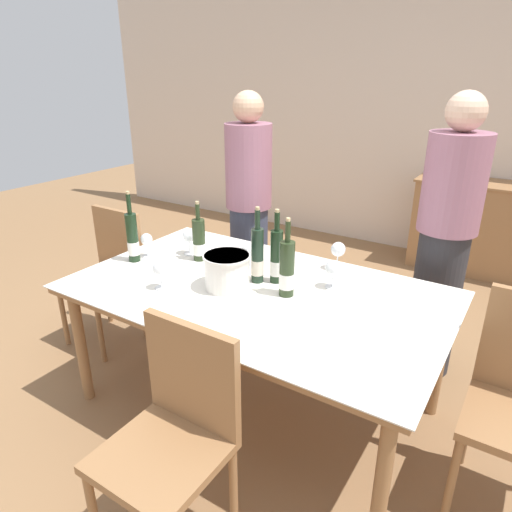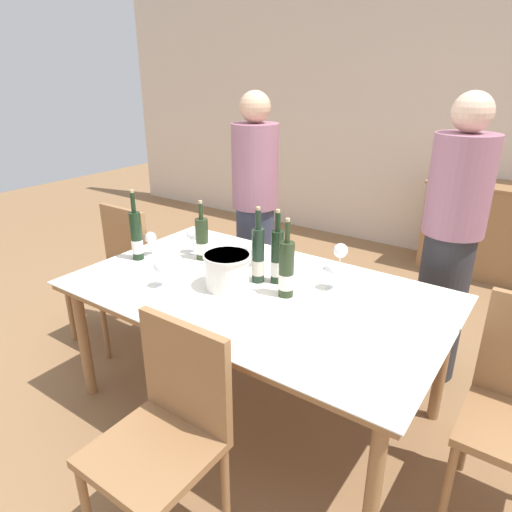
{
  "view_description": "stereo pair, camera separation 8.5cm",
  "coord_description": "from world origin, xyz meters",
  "px_view_note": "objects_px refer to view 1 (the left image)",
  "views": [
    {
      "loc": [
        1.12,
        -1.75,
        1.75
      ],
      "look_at": [
        0.0,
        0.0,
        0.9
      ],
      "focal_mm": 32.0,
      "sensor_mm": 36.0,
      "label": 1
    },
    {
      "loc": [
        1.19,
        -1.7,
        1.75
      ],
      "look_at": [
        0.0,
        0.0,
        0.9
      ],
      "focal_mm": 32.0,
      "sensor_mm": 36.0,
      "label": 2
    }
  ],
  "objects_px": {
    "wine_bottle_0": "(276,257)",
    "wine_bottle_1": "(199,241)",
    "wine_bottle_3": "(287,270)",
    "wine_glass_1": "(147,240)",
    "ice_bucket": "(227,270)",
    "wine_bottle_2": "(133,238)",
    "chair_left_end": "(108,267)",
    "wine_glass_3": "(249,251)",
    "wine_glass_5": "(338,250)",
    "person_host": "(249,208)",
    "dining_table": "(256,299)",
    "wine_glass_2": "(160,269)",
    "person_guest_left": "(444,244)",
    "wine_bottle_4": "(257,256)",
    "wine_glass_4": "(333,269)",
    "wine_glass_0": "(189,237)",
    "sideboard_cabinet": "(491,230)",
    "chair_near_front": "(175,427)"
  },
  "relations": [
    {
      "from": "sideboard_cabinet",
      "to": "wine_glass_1",
      "type": "xyz_separation_m",
      "value": [
        -1.58,
        -2.66,
        0.41
      ]
    },
    {
      "from": "wine_bottle_1",
      "to": "wine_glass_0",
      "type": "height_order",
      "value": "wine_bottle_1"
    },
    {
      "from": "wine_bottle_1",
      "to": "person_guest_left",
      "type": "xyz_separation_m",
      "value": [
        1.2,
        0.73,
        -0.01
      ]
    },
    {
      "from": "wine_glass_3",
      "to": "person_host",
      "type": "distance_m",
      "value": 0.84
    },
    {
      "from": "person_host",
      "to": "wine_glass_5",
      "type": "bearing_deg",
      "value": -27.47
    },
    {
      "from": "wine_glass_4",
      "to": "person_guest_left",
      "type": "relative_size",
      "value": 0.09
    },
    {
      "from": "dining_table",
      "to": "ice_bucket",
      "type": "relative_size",
      "value": 7.84
    },
    {
      "from": "dining_table",
      "to": "wine_glass_0",
      "type": "relative_size",
      "value": 12.11
    },
    {
      "from": "wine_glass_2",
      "to": "wine_glass_3",
      "type": "distance_m",
      "value": 0.52
    },
    {
      "from": "wine_bottle_0",
      "to": "chair_left_end",
      "type": "bearing_deg",
      "value": -177.89
    },
    {
      "from": "wine_glass_5",
      "to": "wine_bottle_3",
      "type": "bearing_deg",
      "value": -100.97
    },
    {
      "from": "ice_bucket",
      "to": "wine_glass_4",
      "type": "distance_m",
      "value": 0.53
    },
    {
      "from": "ice_bucket",
      "to": "wine_bottle_4",
      "type": "distance_m",
      "value": 0.18
    },
    {
      "from": "wine_glass_5",
      "to": "chair_near_front",
      "type": "relative_size",
      "value": 0.17
    },
    {
      "from": "wine_bottle_2",
      "to": "wine_bottle_0",
      "type": "bearing_deg",
      "value": 13.43
    },
    {
      "from": "chair_near_front",
      "to": "person_host",
      "type": "distance_m",
      "value": 1.92
    },
    {
      "from": "ice_bucket",
      "to": "wine_glass_1",
      "type": "distance_m",
      "value": 0.65
    },
    {
      "from": "wine_bottle_0",
      "to": "person_host",
      "type": "xyz_separation_m",
      "value": [
        -0.7,
        0.79,
        -0.04
      ]
    },
    {
      "from": "ice_bucket",
      "to": "wine_bottle_3",
      "type": "distance_m",
      "value": 0.31
    },
    {
      "from": "wine_bottle_1",
      "to": "chair_near_front",
      "type": "bearing_deg",
      "value": -55.77
    },
    {
      "from": "wine_bottle_2",
      "to": "chair_near_front",
      "type": "distance_m",
      "value": 1.24
    },
    {
      "from": "wine_bottle_4",
      "to": "wine_glass_4",
      "type": "distance_m",
      "value": 0.39
    },
    {
      "from": "ice_bucket",
      "to": "wine_glass_2",
      "type": "bearing_deg",
      "value": -145.23
    },
    {
      "from": "sideboard_cabinet",
      "to": "wine_bottle_0",
      "type": "xyz_separation_m",
      "value": [
        -0.76,
        -2.54,
        0.44
      ]
    },
    {
      "from": "wine_bottle_4",
      "to": "wine_glass_0",
      "type": "height_order",
      "value": "wine_bottle_4"
    },
    {
      "from": "wine_bottle_4",
      "to": "wine_glass_1",
      "type": "distance_m",
      "value": 0.74
    },
    {
      "from": "wine_glass_3",
      "to": "wine_glass_0",
      "type": "bearing_deg",
      "value": -175.55
    },
    {
      "from": "wine_glass_5",
      "to": "person_host",
      "type": "distance_m",
      "value": 1.01
    },
    {
      "from": "wine_bottle_3",
      "to": "wine_glass_4",
      "type": "xyz_separation_m",
      "value": [
        0.16,
        0.2,
        -0.03
      ]
    },
    {
      "from": "wine_bottle_0",
      "to": "wine_glass_0",
      "type": "height_order",
      "value": "wine_bottle_0"
    },
    {
      "from": "dining_table",
      "to": "wine_glass_5",
      "type": "bearing_deg",
      "value": 61.87
    },
    {
      "from": "wine_glass_1",
      "to": "wine_bottle_1",
      "type": "bearing_deg",
      "value": 24.51
    },
    {
      "from": "wine_bottle_3",
      "to": "wine_bottle_0",
      "type": "bearing_deg",
      "value": 138.79
    },
    {
      "from": "wine_bottle_0",
      "to": "wine_bottle_1",
      "type": "bearing_deg",
      "value": 177.86
    },
    {
      "from": "wine_bottle_2",
      "to": "wine_glass_3",
      "type": "relative_size",
      "value": 2.89
    },
    {
      "from": "wine_bottle_1",
      "to": "wine_glass_2",
      "type": "distance_m",
      "value": 0.41
    },
    {
      "from": "wine_glass_5",
      "to": "wine_bottle_2",
      "type": "bearing_deg",
      "value": -153.2
    },
    {
      "from": "wine_bottle_2",
      "to": "wine_glass_3",
      "type": "distance_m",
      "value": 0.67
    },
    {
      "from": "chair_left_end",
      "to": "person_guest_left",
      "type": "height_order",
      "value": "person_guest_left"
    },
    {
      "from": "dining_table",
      "to": "wine_bottle_3",
      "type": "relative_size",
      "value": 4.75
    },
    {
      "from": "ice_bucket",
      "to": "wine_glass_2",
      "type": "height_order",
      "value": "ice_bucket"
    },
    {
      "from": "wine_bottle_0",
      "to": "person_host",
      "type": "bearing_deg",
      "value": 131.3
    },
    {
      "from": "chair_left_end",
      "to": "person_host",
      "type": "distance_m",
      "value": 1.06
    },
    {
      "from": "chair_left_end",
      "to": "wine_glass_5",
      "type": "bearing_deg",
      "value": 14.11
    },
    {
      "from": "wine_glass_0",
      "to": "person_host",
      "type": "relative_size",
      "value": 0.1
    },
    {
      "from": "person_guest_left",
      "to": "wine_bottle_1",
      "type": "bearing_deg",
      "value": -148.59
    },
    {
      "from": "sideboard_cabinet",
      "to": "wine_bottle_2",
      "type": "height_order",
      "value": "wine_bottle_2"
    },
    {
      "from": "wine_bottle_2",
      "to": "chair_left_end",
      "type": "xyz_separation_m",
      "value": [
        -0.44,
        0.15,
        -0.34
      ]
    },
    {
      "from": "wine_bottle_3",
      "to": "wine_glass_1",
      "type": "distance_m",
      "value": 0.94
    },
    {
      "from": "dining_table",
      "to": "wine_glass_0",
      "type": "distance_m",
      "value": 0.65
    }
  ]
}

